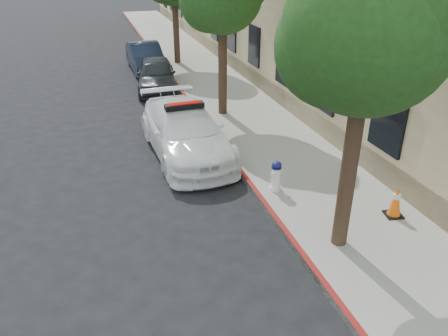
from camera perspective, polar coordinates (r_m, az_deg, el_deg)
name	(u,v)px	position (r m, az deg, el deg)	size (l,w,h in m)	color
ground	(176,219)	(9.85, -6.29, -6.58)	(120.00, 120.00, 0.00)	black
sidewalk	(212,83)	(19.53, -1.63, 10.99)	(3.20, 50.00, 0.15)	gray
curb_strip	(177,86)	(19.20, -6.14, 10.56)	(0.12, 50.00, 0.15)	maroon
tree_near	(372,28)	(7.55, 18.72, 16.96)	(2.92, 2.82, 5.62)	black
police_car	(185,131)	(12.55, -5.06, 4.78)	(2.19, 4.94, 1.56)	white
parked_car_mid	(156,74)	(18.89, -8.83, 11.99)	(1.56, 3.89, 1.32)	#202328
parked_car_far	(145,57)	(22.09, -10.22, 14.05)	(1.42, 4.08, 1.35)	#131C31
fire_hydrant	(276,176)	(10.50, 6.81, -1.05)	(0.32, 0.29, 0.76)	white
traffic_cone	(396,202)	(10.15, 21.53, -4.11)	(0.43, 0.43, 0.70)	black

